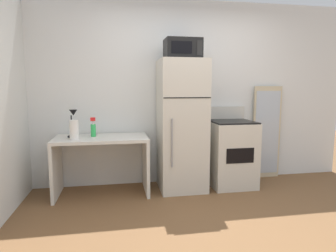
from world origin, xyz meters
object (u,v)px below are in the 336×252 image
desk_lamp (73,118)px  microwave (183,49)px  desk (102,154)px  refrigerator (182,126)px  spray_bottle (93,129)px  oven_range (231,153)px  leaning_mirror (267,132)px  paper_towel_roll (74,130)px

desk_lamp → microwave: microwave is taller
desk → desk_lamp: bearing=172.9°
refrigerator → microwave: microwave is taller
desk → spray_bottle: spray_bottle is taller
refrigerator → oven_range: bearing=0.5°
spray_bottle → desk: bearing=-25.3°
refrigerator → leaning_mirror: bearing=10.6°
paper_towel_roll → spray_bottle: 0.28m
desk → refrigerator: refrigerator is taller
desk → microwave: (1.06, -0.01, 1.35)m
desk → leaning_mirror: (2.45, 0.27, 0.18)m
desk → refrigerator: size_ratio=0.68×
desk_lamp → oven_range: bearing=-0.7°
spray_bottle → refrigerator: bearing=-1.8°
spray_bottle → oven_range: size_ratio=0.23×
refrigerator → leaning_mirror: size_ratio=1.24×
oven_range → leaning_mirror: (0.67, 0.26, 0.23)m
oven_range → desk: bearing=-179.4°
desk → desk_lamp: desk_lamp is taller
paper_towel_roll → microwave: bearing=5.5°
microwave → desk: bearing=179.5°
desk → desk_lamp: 0.58m
spray_bottle → paper_towel_roll: bearing=-138.3°
leaning_mirror → desk_lamp: bearing=-175.3°
paper_towel_roll → spray_bottle: bearing=41.7°
desk_lamp → paper_towel_roll: desk_lamp is taller
desk → microwave: 1.71m
desk → refrigerator: (1.06, 0.01, 0.35)m
desk → desk_lamp: (-0.35, 0.04, 0.47)m
oven_range → leaning_mirror: leaning_mirror is taller
desk_lamp → refrigerator: size_ratio=0.20×
microwave → oven_range: (0.72, 0.03, -1.41)m
desk_lamp → microwave: bearing=-2.1°
desk_lamp → paper_towel_roll: size_ratio=1.47×
desk → oven_range: (1.78, 0.02, -0.06)m
oven_range → desk_lamp: bearing=179.3°
desk → paper_towel_roll: bearing=-155.9°
desk → oven_range: oven_range is taller
oven_range → microwave: bearing=-177.8°
microwave → refrigerator: bearing=90.3°
desk → refrigerator: bearing=0.7°
desk → spray_bottle: (-0.10, 0.05, 0.32)m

